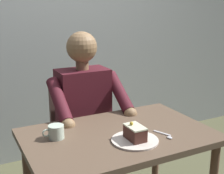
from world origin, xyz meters
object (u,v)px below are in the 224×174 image
Objects in this scene: dining_table at (118,149)px; seated_person at (87,119)px; coffee_cup at (56,132)px; dessert_spoon at (166,135)px; chair at (79,133)px; cake_slice at (135,133)px.

dining_table is 0.83× the size of seated_person.
coffee_cup is (0.34, -0.10, 0.14)m from dining_table.
coffee_cup is 0.86× the size of dessert_spoon.
chair is at bearing -122.26° from coffee_cup.
coffee_cup is (0.37, -0.23, -0.01)m from cake_slice.
seated_person is (0.00, -0.47, 0.02)m from dining_table.
chair is 0.86m from dessert_spoon.
chair is at bearing -90.00° from seated_person.
dining_table is 0.38m from coffee_cup.
dessert_spoon is at bearing 109.35° from seated_person.
seated_person reaches higher than dining_table.
cake_slice reaches higher than dessert_spoon.
dining_table is at bearing 90.00° from seated_person.
dessert_spoon is at bearing 155.63° from coffee_cup.
coffee_cup is 0.61m from dessert_spoon.
seated_person reaches higher than dessert_spoon.
cake_slice is at bearing 148.25° from coffee_cup.
seated_person is 0.51m from coffee_cup.
seated_person reaches higher than chair.
seated_person reaches higher than cake_slice.
chair is 0.71× the size of seated_person.
seated_person is 0.61m from cake_slice.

